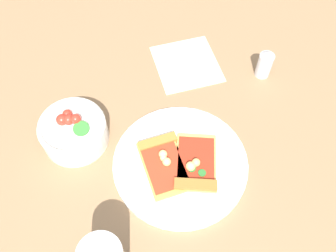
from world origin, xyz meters
The scene contains 7 objects.
ground_plane centered at (0.00, 0.00, 0.00)m, with size 2.40×2.40×0.00m, color #93704C.
plate centered at (0.03, -0.01, 0.01)m, with size 0.27×0.27×0.01m, color white.
pizza_slice_near centered at (0.06, -0.02, 0.02)m, with size 0.10×0.14×0.03m.
pizza_slice_far centered at (0.00, 0.00, 0.02)m, with size 0.10×0.14×0.02m.
salad_bowl centered at (-0.17, 0.08, 0.03)m, with size 0.14×0.14×0.07m.
paper_napkin centered at (0.09, 0.26, 0.00)m, with size 0.15×0.15×0.00m, color silver.
pepper_shaker centered at (0.26, 0.21, 0.04)m, with size 0.03×0.03×0.07m.
Camera 1 is at (-0.03, -0.32, 0.65)m, focal length 38.41 mm.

